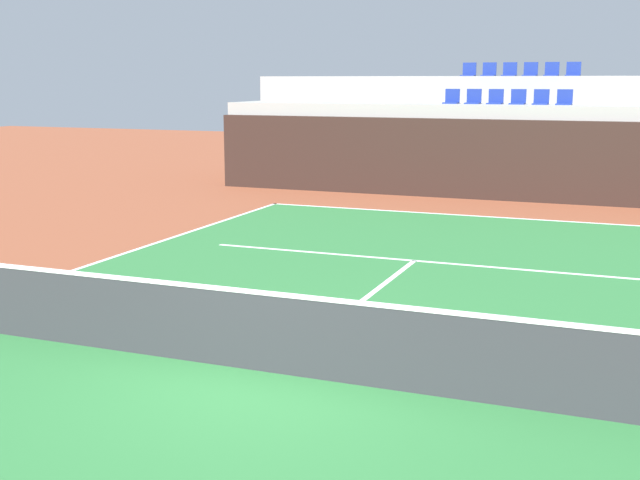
# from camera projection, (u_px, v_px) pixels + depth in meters

# --- Properties ---
(ground_plane) EXTENTS (80.00, 80.00, 0.00)m
(ground_plane) POSITION_uv_depth(u_px,v_px,m) (270.00, 373.00, 9.48)
(ground_plane) COLOR brown
(court_surface) EXTENTS (11.00, 24.00, 0.01)m
(court_surface) POSITION_uv_depth(u_px,v_px,m) (270.00, 373.00, 9.48)
(court_surface) COLOR #2D7238
(court_surface) RESTS_ON ground_plane
(baseline_far) EXTENTS (11.00, 0.10, 0.00)m
(baseline_far) POSITION_uv_depth(u_px,v_px,m) (473.00, 216.00, 20.38)
(baseline_far) COLOR white
(baseline_far) RESTS_ON court_surface
(service_line_far) EXTENTS (8.26, 0.10, 0.00)m
(service_line_far) POSITION_uv_depth(u_px,v_px,m) (414.00, 261.00, 15.31)
(service_line_far) COLOR white
(service_line_far) RESTS_ON court_surface
(centre_service_line) EXTENTS (0.10, 6.40, 0.00)m
(centre_service_line) POSITION_uv_depth(u_px,v_px,m) (359.00, 303.00, 12.40)
(centre_service_line) COLOR white
(centre_service_line) RESTS_ON court_surface
(back_wall) EXTENTS (17.11, 0.30, 2.26)m
(back_wall) POSITION_uv_depth(u_px,v_px,m) (496.00, 160.00, 22.97)
(back_wall) COLOR black
(back_wall) RESTS_ON ground_plane
(stands_tier_lower) EXTENTS (17.11, 2.40, 2.64)m
(stands_tier_lower) POSITION_uv_depth(u_px,v_px,m) (504.00, 149.00, 24.16)
(stands_tier_lower) COLOR #9E9E99
(stands_tier_lower) RESTS_ON ground_plane
(stands_tier_upper) EXTENTS (17.11, 2.40, 3.46)m
(stands_tier_upper) POSITION_uv_depth(u_px,v_px,m) (517.00, 131.00, 26.27)
(stands_tier_upper) COLOR #9E9E99
(stands_tier_upper) RESTS_ON ground_plane
(seating_row_lower) EXTENTS (3.71, 0.44, 0.44)m
(seating_row_lower) POSITION_uv_depth(u_px,v_px,m) (507.00, 100.00, 23.97)
(seating_row_lower) COLOR navy
(seating_row_lower) RESTS_ON stands_tier_lower
(seating_row_upper) EXTENTS (3.71, 0.44, 0.44)m
(seating_row_upper) POSITION_uv_depth(u_px,v_px,m) (520.00, 72.00, 26.00)
(seating_row_upper) COLOR navy
(seating_row_upper) RESTS_ON stands_tier_upper
(tennis_net) EXTENTS (11.08, 0.08, 1.07)m
(tennis_net) POSITION_uv_depth(u_px,v_px,m) (269.00, 331.00, 9.38)
(tennis_net) COLOR black
(tennis_net) RESTS_ON court_surface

